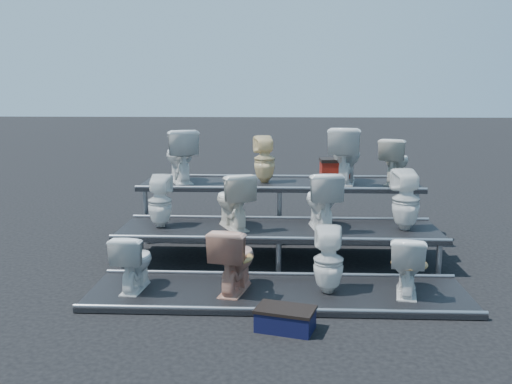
{
  "coord_description": "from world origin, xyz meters",
  "views": [
    {
      "loc": [
        0.04,
        -7.34,
        2.28
      ],
      "look_at": [
        -0.31,
        0.1,
        0.93
      ],
      "focal_mm": 40.0,
      "sensor_mm": 36.0,
      "label": 1
    }
  ],
  "objects_px": {
    "toilet_1": "(234,259)",
    "red_crate": "(334,172)",
    "toilet_3": "(407,264)",
    "toilet_6": "(322,200)",
    "toilet_10": "(345,155)",
    "toilet_8": "(180,156)",
    "toilet_2": "(328,260)",
    "step_stool": "(285,320)",
    "toilet_11": "(395,161)",
    "toilet_5": "(233,200)",
    "toilet_7": "(406,200)",
    "toilet_4": "(160,201)",
    "toilet_0": "(134,261)",
    "toilet_9": "(265,159)"
  },
  "relations": [
    {
      "from": "toilet_0",
      "to": "toilet_6",
      "type": "bearing_deg",
      "value": -143.69
    },
    {
      "from": "toilet_11",
      "to": "toilet_3",
      "type": "bearing_deg",
      "value": 106.12
    },
    {
      "from": "toilet_2",
      "to": "toilet_7",
      "type": "xyz_separation_m",
      "value": [
        1.09,
        1.3,
        0.43
      ]
    },
    {
      "from": "toilet_8",
      "to": "toilet_10",
      "type": "relative_size",
      "value": 0.95
    },
    {
      "from": "toilet_4",
      "to": "toilet_5",
      "type": "relative_size",
      "value": 0.94
    },
    {
      "from": "toilet_1",
      "to": "toilet_8",
      "type": "xyz_separation_m",
      "value": [
        -1.05,
        2.6,
        0.84
      ]
    },
    {
      "from": "toilet_9",
      "to": "toilet_1",
      "type": "bearing_deg",
      "value": 70.75
    },
    {
      "from": "toilet_6",
      "to": "toilet_9",
      "type": "bearing_deg",
      "value": -67.52
    },
    {
      "from": "toilet_7",
      "to": "toilet_9",
      "type": "xyz_separation_m",
      "value": [
        -1.88,
        1.3,
        0.36
      ]
    },
    {
      "from": "toilet_1",
      "to": "red_crate",
      "type": "relative_size",
      "value": 1.72
    },
    {
      "from": "step_stool",
      "to": "toilet_1",
      "type": "bearing_deg",
      "value": 138.16
    },
    {
      "from": "toilet_2",
      "to": "toilet_4",
      "type": "xyz_separation_m",
      "value": [
        -2.13,
        1.3,
        0.38
      ]
    },
    {
      "from": "toilet_7",
      "to": "toilet_8",
      "type": "relative_size",
      "value": 0.97
    },
    {
      "from": "toilet_3",
      "to": "toilet_8",
      "type": "relative_size",
      "value": 0.81
    },
    {
      "from": "toilet_1",
      "to": "toilet_6",
      "type": "xyz_separation_m",
      "value": [
        1.04,
        1.3,
        0.41
      ]
    },
    {
      "from": "toilet_11",
      "to": "toilet_2",
      "type": "bearing_deg",
      "value": 88.87
    },
    {
      "from": "toilet_6",
      "to": "red_crate",
      "type": "xyz_separation_m",
      "value": [
        0.29,
        1.44,
        0.17
      ]
    },
    {
      "from": "toilet_5",
      "to": "step_stool",
      "type": "xyz_separation_m",
      "value": [
        0.69,
        -2.2,
        -0.74
      ]
    },
    {
      "from": "toilet_3",
      "to": "toilet_5",
      "type": "relative_size",
      "value": 0.89
    },
    {
      "from": "toilet_8",
      "to": "step_stool",
      "type": "distance_m",
      "value": 4.03
    },
    {
      "from": "toilet_5",
      "to": "toilet_10",
      "type": "distance_m",
      "value": 2.11
    },
    {
      "from": "toilet_4",
      "to": "toilet_8",
      "type": "bearing_deg",
      "value": -90.21
    },
    {
      "from": "toilet_4",
      "to": "red_crate",
      "type": "relative_size",
      "value": 1.63
    },
    {
      "from": "toilet_6",
      "to": "red_crate",
      "type": "bearing_deg",
      "value": -110.24
    },
    {
      "from": "toilet_0",
      "to": "toilet_8",
      "type": "xyz_separation_m",
      "value": [
        0.08,
        2.6,
        0.89
      ]
    },
    {
      "from": "toilet_0",
      "to": "toilet_1",
      "type": "distance_m",
      "value": 1.12
    },
    {
      "from": "toilet_6",
      "to": "toilet_11",
      "type": "bearing_deg",
      "value": -141.2
    },
    {
      "from": "toilet_0",
      "to": "toilet_2",
      "type": "height_order",
      "value": "toilet_2"
    },
    {
      "from": "toilet_8",
      "to": "toilet_9",
      "type": "xyz_separation_m",
      "value": [
        1.3,
        0.0,
        -0.05
      ]
    },
    {
      "from": "toilet_10",
      "to": "red_crate",
      "type": "bearing_deg",
      "value": -34.19
    },
    {
      "from": "toilet_4",
      "to": "toilet_7",
      "type": "height_order",
      "value": "toilet_7"
    },
    {
      "from": "toilet_3",
      "to": "red_crate",
      "type": "distance_m",
      "value": 2.87
    },
    {
      "from": "step_stool",
      "to": "toilet_4",
      "type": "bearing_deg",
      "value": 143.01
    },
    {
      "from": "toilet_2",
      "to": "red_crate",
      "type": "xyz_separation_m",
      "value": [
        0.29,
        2.74,
        0.59
      ]
    },
    {
      "from": "toilet_2",
      "to": "step_stool",
      "type": "relative_size",
      "value": 1.37
    },
    {
      "from": "toilet_3",
      "to": "toilet_6",
      "type": "xyz_separation_m",
      "value": [
        -0.85,
        1.3,
        0.45
      ]
    },
    {
      "from": "toilet_10",
      "to": "red_crate",
      "type": "distance_m",
      "value": 0.34
    },
    {
      "from": "toilet_3",
      "to": "toilet_4",
      "type": "distance_m",
      "value": 3.29
    },
    {
      "from": "toilet_5",
      "to": "toilet_7",
      "type": "relative_size",
      "value": 0.94
    },
    {
      "from": "toilet_9",
      "to": "toilet_7",
      "type": "bearing_deg",
      "value": 131.64
    },
    {
      "from": "toilet_11",
      "to": "toilet_10",
      "type": "bearing_deg",
      "value": 23.43
    },
    {
      "from": "toilet_9",
      "to": "toilet_8",
      "type": "bearing_deg",
      "value": -13.73
    },
    {
      "from": "toilet_0",
      "to": "toilet_7",
      "type": "xyz_separation_m",
      "value": [
        3.26,
        1.3,
        0.47
      ]
    },
    {
      "from": "toilet_1",
      "to": "red_crate",
      "type": "xyz_separation_m",
      "value": [
        1.33,
        2.74,
        0.59
      ]
    },
    {
      "from": "toilet_9",
      "to": "toilet_10",
      "type": "relative_size",
      "value": 0.83
    },
    {
      "from": "toilet_2",
      "to": "toilet_11",
      "type": "bearing_deg",
      "value": -113.23
    },
    {
      "from": "toilet_11",
      "to": "red_crate",
      "type": "relative_size",
      "value": 1.62
    },
    {
      "from": "toilet_6",
      "to": "toilet_10",
      "type": "distance_m",
      "value": 1.44
    },
    {
      "from": "toilet_6",
      "to": "toilet_10",
      "type": "bearing_deg",
      "value": -117.33
    },
    {
      "from": "toilet_0",
      "to": "toilet_9",
      "type": "height_order",
      "value": "toilet_9"
    }
  ]
}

